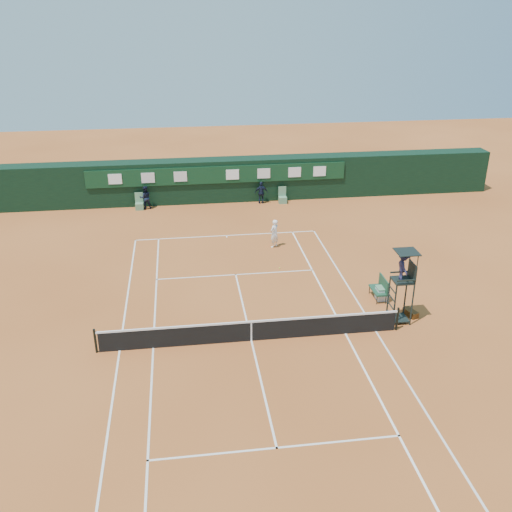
{
  "coord_description": "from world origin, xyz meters",
  "views": [
    {
      "loc": [
        -2.59,
        -20.39,
        13.24
      ],
      "look_at": [
        1.02,
        6.0,
        1.2
      ],
      "focal_mm": 40.0,
      "sensor_mm": 36.0,
      "label": 1
    }
  ],
  "objects_px": {
    "tennis_net": "(251,330)",
    "cooler": "(382,293)",
    "umpire_chair": "(403,272)",
    "player_bench": "(380,287)",
    "player": "(274,233)"
  },
  "relations": [
    {
      "from": "tennis_net",
      "to": "cooler",
      "type": "xyz_separation_m",
      "value": [
        6.71,
        2.79,
        -0.18
      ]
    },
    {
      "from": "tennis_net",
      "to": "cooler",
      "type": "bearing_deg",
      "value": 22.6
    },
    {
      "from": "tennis_net",
      "to": "umpire_chair",
      "type": "height_order",
      "value": "umpire_chair"
    },
    {
      "from": "player_bench",
      "to": "cooler",
      "type": "distance_m",
      "value": 0.3
    },
    {
      "from": "umpire_chair",
      "to": "player_bench",
      "type": "bearing_deg",
      "value": 92.82
    },
    {
      "from": "player_bench",
      "to": "cooler",
      "type": "bearing_deg",
      "value": -51.14
    },
    {
      "from": "umpire_chair",
      "to": "player",
      "type": "height_order",
      "value": "umpire_chair"
    },
    {
      "from": "player_bench",
      "to": "player",
      "type": "xyz_separation_m",
      "value": [
        -4.02,
        6.9,
        0.25
      ]
    },
    {
      "from": "player_bench",
      "to": "umpire_chair",
      "type": "bearing_deg",
      "value": -87.18
    },
    {
      "from": "tennis_net",
      "to": "player_bench",
      "type": "height_order",
      "value": "same"
    },
    {
      "from": "tennis_net",
      "to": "player_bench",
      "type": "bearing_deg",
      "value": 23.51
    },
    {
      "from": "tennis_net",
      "to": "player_bench",
      "type": "relative_size",
      "value": 10.75
    },
    {
      "from": "player_bench",
      "to": "cooler",
      "type": "height_order",
      "value": "player_bench"
    },
    {
      "from": "player_bench",
      "to": "tennis_net",
      "type": "bearing_deg",
      "value": -156.49
    },
    {
      "from": "umpire_chair",
      "to": "player",
      "type": "distance_m",
      "value": 10.09
    }
  ]
}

